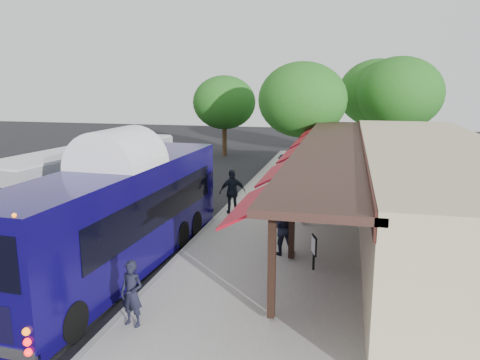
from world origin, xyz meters
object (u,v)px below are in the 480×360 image
Objects in this scene: ped_c at (232,192)px; city_bus at (92,176)px; ped_a at (132,294)px; ped_d at (283,168)px; coach_bus at (120,210)px; sign_board at (314,247)px; ped_b at (282,227)px.

city_bus is at bearing -21.30° from ped_c.
ped_d is at bearing 95.94° from ped_a.
sign_board is (6.00, 0.83, -1.02)m from coach_bus.
city_bus is at bearing 134.71° from ped_a.
city_bus is 11.47m from ped_a.
ped_a is (2.05, -3.52, -0.95)m from coach_bus.
ped_c is 7.12m from ped_d.
ped_c is at bearing -71.94° from ped_b.
city_bus is 10.12m from ped_b.
ped_a is 9.84m from ped_c.
coach_bus is 4.18m from ped_a.
ped_d is 1.46× the size of sign_board.
coach_bus is at bearing 169.03° from sign_board.
ped_b is 5.17m from ped_c.
ped_b is at bearing 116.48° from sign_board.
coach_bus is 7.40m from city_bus.
ped_c is 1.78× the size of sign_board.
ped_b is 1.72× the size of sign_board.
ped_d reaches higher than sign_board.
ped_b reaches higher than ped_a.
ped_a is 6.16m from ped_b.
city_bus reaches higher than ped_c.
ped_a is at bearing 48.28° from ped_b.
ped_c reaches higher than ped_d.
sign_board is (2.72, -12.49, -0.06)m from ped_d.
ped_b is (4.85, 1.97, -0.82)m from coach_bus.
ped_a reaches higher than sign_board.
city_bus is 6.99× the size of ped_d.
coach_bus is 6.14m from sign_board.
city_bus is 6.94× the size of ped_a.
coach_bus reaches higher than city_bus.
sign_board is at bearing 132.99° from ped_d.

